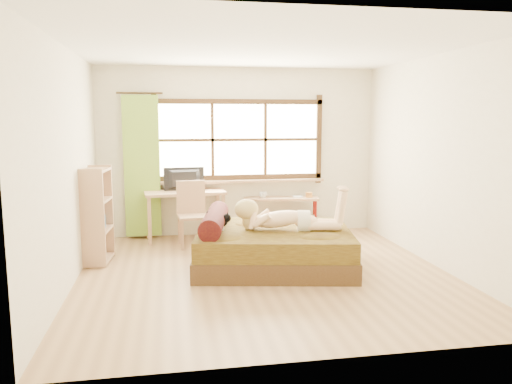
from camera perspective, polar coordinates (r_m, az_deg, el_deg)
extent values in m
plane|color=#9E754C|center=(6.23, 1.01, -9.31)|extent=(4.50, 4.50, 0.00)
plane|color=white|center=(5.98, 1.08, 16.13)|extent=(4.50, 4.50, 0.00)
plane|color=silver|center=(8.17, -1.96, 4.59)|extent=(4.50, 0.00, 4.50)
plane|color=silver|center=(3.79, 7.51, 0.01)|extent=(4.50, 0.00, 4.50)
plane|color=silver|center=(5.96, -20.75, 2.60)|extent=(0.00, 4.50, 4.50)
plane|color=silver|center=(6.75, 20.18, 3.26)|extent=(0.00, 4.50, 4.50)
cube|color=#FFEDBF|center=(8.15, -1.96, 5.99)|extent=(2.60, 0.01, 1.30)
cube|color=#A97E5C|center=(8.14, -1.86, 1.25)|extent=(2.80, 0.16, 0.04)
cube|color=#5A9027|center=(8.00, -12.91, 2.86)|extent=(0.55, 0.10, 2.20)
cube|color=#331D0F|center=(6.49, 2.07, -7.44)|extent=(2.21, 1.90, 0.24)
cube|color=#32200B|center=(6.43, 2.09, -5.34)|extent=(2.17, 1.86, 0.24)
cylinder|color=black|center=(6.40, -4.77, -3.23)|extent=(0.51, 1.36, 0.27)
cube|color=#A97E5C|center=(7.86, -8.13, -0.04)|extent=(1.28, 0.68, 0.04)
cube|color=#A97E5C|center=(7.66, -12.07, -3.26)|extent=(0.06, 0.06, 0.74)
cube|color=#A97E5C|center=(7.80, -3.74, -2.88)|extent=(0.06, 0.06, 0.74)
cube|color=#A97E5C|center=(8.10, -12.25, -2.63)|extent=(0.06, 0.06, 0.74)
cube|color=#A97E5C|center=(8.23, -4.37, -2.28)|extent=(0.06, 0.06, 0.74)
imported|color=black|center=(7.88, -8.18, 1.46)|extent=(0.64, 0.14, 0.36)
cube|color=#A97E5C|center=(7.47, -7.21, -2.79)|extent=(0.47, 0.47, 0.04)
cube|color=#A97E5C|center=(7.62, -7.45, -0.54)|extent=(0.43, 0.08, 0.49)
cube|color=#A97E5C|center=(7.32, -8.41, -4.94)|extent=(0.04, 0.04, 0.43)
cube|color=#A97E5C|center=(7.37, -5.54, -4.80)|extent=(0.04, 0.04, 0.43)
cube|color=#A97E5C|center=(7.68, -8.74, -4.32)|extent=(0.04, 0.04, 0.43)
cube|color=#A97E5C|center=(7.73, -6.01, -4.18)|extent=(0.04, 0.04, 0.43)
cube|color=#A97E5C|center=(8.20, 2.88, -0.75)|extent=(1.26, 0.51, 0.04)
cube|color=#A97E5C|center=(8.25, 2.86, -2.84)|extent=(1.26, 0.51, 0.03)
cylinder|color=maroon|center=(8.12, -1.04, -2.87)|extent=(0.04, 0.04, 0.61)
cylinder|color=maroon|center=(8.18, 6.83, -2.85)|extent=(0.04, 0.04, 0.61)
cylinder|color=maroon|center=(8.36, -1.02, -2.54)|extent=(0.04, 0.04, 0.61)
cylinder|color=maroon|center=(8.42, 6.63, -2.52)|extent=(0.04, 0.04, 0.61)
cube|color=#B8752E|center=(8.23, 6.07, -0.32)|extent=(0.12, 0.12, 0.08)
imported|color=gray|center=(8.13, 0.82, -0.33)|extent=(0.14, 0.14, 0.10)
imported|color=gray|center=(8.24, 4.24, -0.51)|extent=(0.19, 0.24, 0.02)
cube|color=#A97E5C|center=(7.00, -17.50, -7.26)|extent=(0.36, 0.55, 0.03)
cube|color=#A97E5C|center=(6.91, -17.65, -4.11)|extent=(0.36, 0.55, 0.03)
cube|color=#A97E5C|center=(6.83, -17.80, -0.88)|extent=(0.36, 0.55, 0.03)
cube|color=#A97E5C|center=(6.78, -17.95, 2.40)|extent=(0.36, 0.55, 0.03)
cube|color=#A97E5C|center=(6.62, -18.24, -2.93)|extent=(0.31, 0.06, 1.26)
cube|color=#A97E5C|center=(7.11, -17.24, -2.11)|extent=(0.31, 0.06, 1.26)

